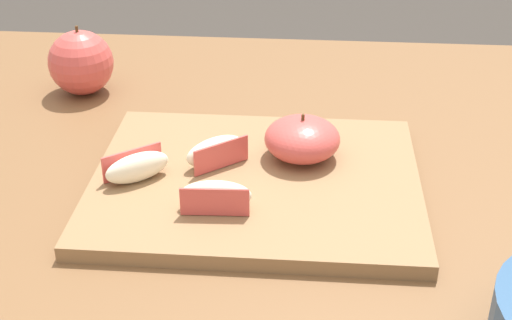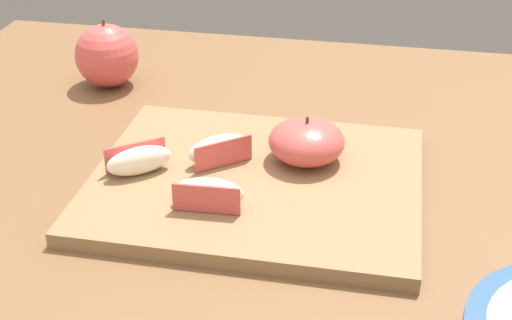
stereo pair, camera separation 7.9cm
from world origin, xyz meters
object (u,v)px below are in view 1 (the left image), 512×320
(apple_wedge_front, at_px, (216,196))
(apple_wedge_left, at_px, (137,167))
(apple_half_skin_up, at_px, (299,139))
(cutting_board, at_px, (256,182))
(whole_apple_pink_lady, at_px, (81,63))
(apple_wedge_middle, at_px, (216,151))

(apple_wedge_front, relative_size, apple_wedge_left, 1.02)
(apple_half_skin_up, bearing_deg, cutting_board, -134.25)
(apple_half_skin_up, xyz_separation_m, whole_apple_pink_lady, (-0.31, 0.19, 0.00))
(apple_half_skin_up, distance_m, apple_wedge_front, 0.14)
(apple_wedge_front, height_order, apple_wedge_middle, same)
(apple_wedge_middle, relative_size, apple_wedge_left, 0.99)
(apple_half_skin_up, bearing_deg, apple_wedge_front, -124.91)
(cutting_board, height_order, apple_wedge_front, apple_wedge_front)
(cutting_board, relative_size, whole_apple_pink_lady, 3.65)
(cutting_board, bearing_deg, whole_apple_pink_lady, 137.77)
(apple_wedge_middle, bearing_deg, apple_half_skin_up, 13.91)
(apple_wedge_front, bearing_deg, cutting_board, 62.87)
(apple_half_skin_up, xyz_separation_m, apple_wedge_front, (-0.08, -0.11, -0.01))
(apple_wedge_middle, distance_m, apple_wedge_left, 0.09)
(cutting_board, xyz_separation_m, apple_wedge_middle, (-0.05, 0.02, 0.02))
(apple_wedge_left, distance_m, whole_apple_pink_lady, 0.29)
(cutting_board, relative_size, apple_wedge_left, 4.93)
(cutting_board, distance_m, apple_half_skin_up, 0.07)
(apple_wedge_middle, xyz_separation_m, apple_wedge_left, (-0.08, -0.04, 0.00))
(cutting_board, relative_size, apple_wedge_front, 4.82)
(apple_wedge_left, bearing_deg, whole_apple_pink_lady, 117.80)
(cutting_board, xyz_separation_m, apple_half_skin_up, (0.04, 0.05, 0.03))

